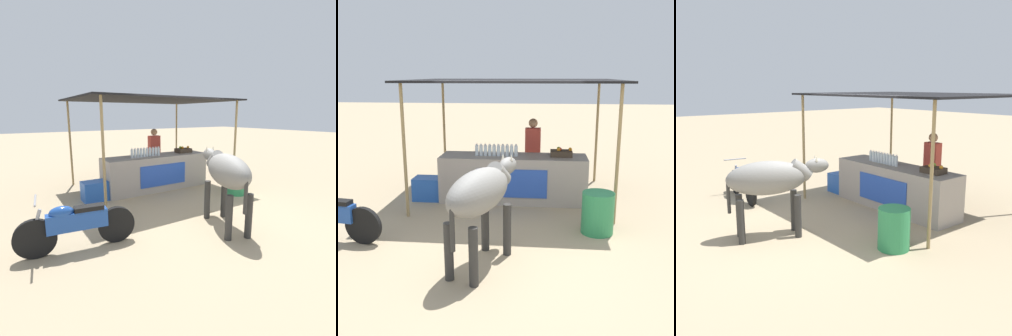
% 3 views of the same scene
% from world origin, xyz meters
% --- Properties ---
extents(ground_plane, '(60.00, 60.00, 0.00)m').
position_xyz_m(ground_plane, '(0.00, 0.00, 0.00)').
color(ground_plane, tan).
extents(stall_counter, '(3.00, 0.82, 0.96)m').
position_xyz_m(stall_counter, '(0.00, 2.20, 0.48)').
color(stall_counter, '#9E9389').
rests_on(stall_counter, ground).
extents(stall_awning, '(4.20, 3.20, 2.49)m').
position_xyz_m(stall_awning, '(0.00, 2.50, 2.39)').
color(stall_awning, black).
rests_on(stall_awning, ground).
extents(water_bottle_row, '(0.88, 0.07, 0.25)m').
position_xyz_m(water_bottle_row, '(-0.35, 2.15, 1.07)').
color(water_bottle_row, silver).
rests_on(water_bottle_row, stall_counter).
extents(fruit_crate, '(0.44, 0.32, 0.18)m').
position_xyz_m(fruit_crate, '(0.98, 2.25, 1.03)').
color(fruit_crate, '#3F3326').
rests_on(fruit_crate, stall_counter).
extents(vendor_behind_counter, '(0.34, 0.22, 1.65)m').
position_xyz_m(vendor_behind_counter, '(0.37, 2.95, 0.85)').
color(vendor_behind_counter, '#383842').
rests_on(vendor_behind_counter, ground).
extents(cooler_box, '(0.60, 0.44, 0.48)m').
position_xyz_m(cooler_box, '(-1.80, 2.10, 0.24)').
color(cooler_box, blue).
rests_on(cooler_box, ground).
extents(water_barrel, '(0.53, 0.53, 0.70)m').
position_xyz_m(water_barrel, '(1.54, 0.60, 0.35)').
color(water_barrel, '#2D8C51').
rests_on(water_barrel, ground).
extents(cow, '(0.96, 1.83, 1.44)m').
position_xyz_m(cow, '(-0.20, -0.70, 1.03)').
color(cow, gray).
rests_on(cow, ground).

